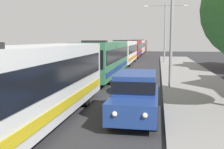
{
  "coord_description": "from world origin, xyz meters",
  "views": [
    {
      "loc": [
        3.3,
        4.46,
        3.28
      ],
      "look_at": [
        1.03,
        17.61,
        1.53
      ],
      "focal_mm": 43.1,
      "sensor_mm": 36.0,
      "label": 1
    }
  ],
  "objects_px": {
    "bus_lead": "(33,82)",
    "white_suv": "(136,93)",
    "bus_middle": "(124,51)",
    "bus_second_in_line": "(104,58)",
    "bus_tail_end": "(142,45)",
    "streetlamp_mid": "(172,8)",
    "bus_fourth_in_line": "(133,48)",
    "streetlamp_far": "(165,27)",
    "bus_rear": "(138,46)"
  },
  "relations": [
    {
      "from": "streetlamp_far",
      "to": "bus_lead",
      "type": "bearing_deg",
      "value": -100.85
    },
    {
      "from": "bus_lead",
      "to": "white_suv",
      "type": "bearing_deg",
      "value": 26.77
    },
    {
      "from": "bus_middle",
      "to": "streetlamp_mid",
      "type": "distance_m",
      "value": 19.32
    },
    {
      "from": "bus_fourth_in_line",
      "to": "streetlamp_far",
      "type": "bearing_deg",
      "value": -65.68
    },
    {
      "from": "bus_fourth_in_line",
      "to": "streetlamp_mid",
      "type": "distance_m",
      "value": 31.93
    },
    {
      "from": "bus_tail_end",
      "to": "bus_fourth_in_line",
      "type": "bearing_deg",
      "value": -90.0
    },
    {
      "from": "bus_tail_end",
      "to": "streetlamp_far",
      "type": "height_order",
      "value": "streetlamp_far"
    },
    {
      "from": "streetlamp_mid",
      "to": "bus_rear",
      "type": "bearing_deg",
      "value": 97.09
    },
    {
      "from": "bus_second_in_line",
      "to": "bus_rear",
      "type": "bearing_deg",
      "value": 90.0
    },
    {
      "from": "bus_lead",
      "to": "bus_tail_end",
      "type": "relative_size",
      "value": 1.0
    },
    {
      "from": "bus_fourth_in_line",
      "to": "bus_rear",
      "type": "height_order",
      "value": "same"
    },
    {
      "from": "streetlamp_mid",
      "to": "streetlamp_far",
      "type": "relative_size",
      "value": 1.05
    },
    {
      "from": "bus_second_in_line",
      "to": "streetlamp_far",
      "type": "height_order",
      "value": "streetlamp_far"
    },
    {
      "from": "bus_lead",
      "to": "bus_rear",
      "type": "xyz_separation_m",
      "value": [
        -0.0,
        52.23,
        -0.0
      ]
    },
    {
      "from": "bus_middle",
      "to": "white_suv",
      "type": "distance_m",
      "value": 25.44
    },
    {
      "from": "bus_fourth_in_line",
      "to": "bus_tail_end",
      "type": "distance_m",
      "value": 24.84
    },
    {
      "from": "bus_lead",
      "to": "bus_second_in_line",
      "type": "relative_size",
      "value": 0.99
    },
    {
      "from": "white_suv",
      "to": "streetlamp_far",
      "type": "height_order",
      "value": "streetlamp_far"
    },
    {
      "from": "bus_fourth_in_line",
      "to": "bus_rear",
      "type": "xyz_separation_m",
      "value": [
        0.0,
        12.13,
        0.0
      ]
    },
    {
      "from": "bus_lead",
      "to": "streetlamp_far",
      "type": "xyz_separation_m",
      "value": [
        5.4,
        28.15,
        3.29
      ]
    },
    {
      "from": "bus_middle",
      "to": "white_suv",
      "type": "xyz_separation_m",
      "value": [
        3.7,
        -25.16,
        -0.66
      ]
    },
    {
      "from": "bus_middle",
      "to": "bus_second_in_line",
      "type": "bearing_deg",
      "value": -90.0
    },
    {
      "from": "white_suv",
      "to": "bus_second_in_line",
      "type": "bearing_deg",
      "value": 107.55
    },
    {
      "from": "bus_rear",
      "to": "streetlamp_far",
      "type": "relative_size",
      "value": 1.5
    },
    {
      "from": "bus_middle",
      "to": "bus_rear",
      "type": "distance_m",
      "value": 25.2
    },
    {
      "from": "bus_lead",
      "to": "bus_second_in_line",
      "type": "xyz_separation_m",
      "value": [
        0.0,
        13.56,
        0.0
      ]
    },
    {
      "from": "bus_fourth_in_line",
      "to": "streetlamp_far",
      "type": "height_order",
      "value": "streetlamp_far"
    },
    {
      "from": "bus_fourth_in_line",
      "to": "white_suv",
      "type": "xyz_separation_m",
      "value": [
        3.7,
        -38.23,
        -0.66
      ]
    },
    {
      "from": "bus_second_in_line",
      "to": "bus_fourth_in_line",
      "type": "bearing_deg",
      "value": 90.0
    },
    {
      "from": "bus_rear",
      "to": "white_suv",
      "type": "bearing_deg",
      "value": -85.8
    },
    {
      "from": "bus_tail_end",
      "to": "bus_second_in_line",
      "type": "bearing_deg",
      "value": -90.0
    },
    {
      "from": "bus_tail_end",
      "to": "streetlamp_mid",
      "type": "height_order",
      "value": "streetlamp_mid"
    },
    {
      "from": "bus_lead",
      "to": "streetlamp_mid",
      "type": "height_order",
      "value": "streetlamp_mid"
    },
    {
      "from": "bus_fourth_in_line",
      "to": "streetlamp_mid",
      "type": "height_order",
      "value": "streetlamp_mid"
    },
    {
      "from": "bus_lead",
      "to": "bus_middle",
      "type": "height_order",
      "value": "same"
    },
    {
      "from": "bus_lead",
      "to": "white_suv",
      "type": "relative_size",
      "value": 2.47
    },
    {
      "from": "bus_fourth_in_line",
      "to": "white_suv",
      "type": "relative_size",
      "value": 2.29
    },
    {
      "from": "bus_middle",
      "to": "bus_rear",
      "type": "xyz_separation_m",
      "value": [
        -0.0,
        25.2,
        -0.0
      ]
    },
    {
      "from": "bus_tail_end",
      "to": "streetlamp_far",
      "type": "distance_m",
      "value": 37.32
    },
    {
      "from": "bus_lead",
      "to": "streetlamp_mid",
      "type": "bearing_deg",
      "value": 58.54
    },
    {
      "from": "bus_middle",
      "to": "bus_tail_end",
      "type": "distance_m",
      "value": 37.9
    },
    {
      "from": "bus_tail_end",
      "to": "streetlamp_mid",
      "type": "distance_m",
      "value": 56.48
    },
    {
      "from": "bus_rear",
      "to": "streetlamp_mid",
      "type": "bearing_deg",
      "value": -82.91
    },
    {
      "from": "bus_middle",
      "to": "streetlamp_far",
      "type": "xyz_separation_m",
      "value": [
        5.4,
        1.12,
        3.29
      ]
    },
    {
      "from": "bus_middle",
      "to": "streetlamp_far",
      "type": "height_order",
      "value": "streetlamp_far"
    },
    {
      "from": "bus_second_in_line",
      "to": "bus_tail_end",
      "type": "bearing_deg",
      "value": 90.0
    },
    {
      "from": "white_suv",
      "to": "bus_lead",
      "type": "bearing_deg",
      "value": -153.23
    },
    {
      "from": "bus_lead",
      "to": "bus_tail_end",
      "type": "bearing_deg",
      "value": 90.0
    },
    {
      "from": "bus_second_in_line",
      "to": "streetlamp_mid",
      "type": "height_order",
      "value": "streetlamp_mid"
    },
    {
      "from": "streetlamp_far",
      "to": "bus_middle",
      "type": "bearing_deg",
      "value": -168.24
    }
  ]
}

